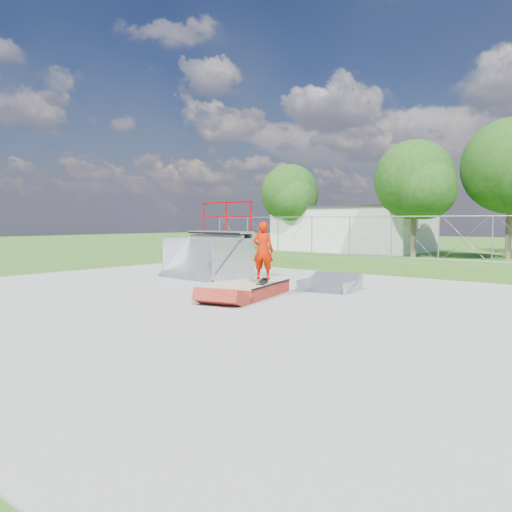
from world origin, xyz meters
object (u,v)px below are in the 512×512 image
at_px(flat_bank_ramp, 330,284).
at_px(skater, 263,253).
at_px(grind_box, 252,290).
at_px(quarter_pipe, 204,240).

bearing_deg(flat_bank_ramp, skater, -119.62).
bearing_deg(flat_bank_ramp, grind_box, -124.91).
distance_m(grind_box, quarter_pipe, 5.10).
bearing_deg(quarter_pipe, skater, -23.50).
relative_size(grind_box, skater, 1.74).
relative_size(grind_box, flat_bank_ramp, 1.73).
xyz_separation_m(flat_bank_ramp, skater, (-0.82, -2.17, 0.98)).
bearing_deg(grind_box, skater, 9.06).
relative_size(grind_box, quarter_pipe, 0.98).
height_order(quarter_pipe, flat_bank_ramp, quarter_pipe).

